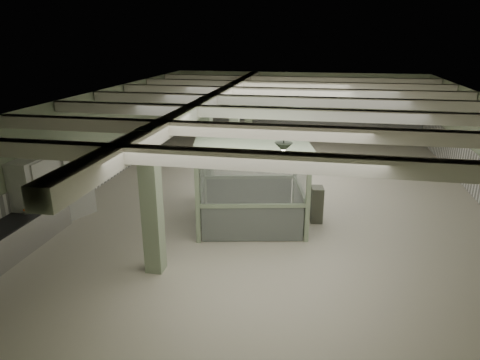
% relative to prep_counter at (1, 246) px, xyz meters
% --- Properties ---
extents(floor, '(20.00, 20.00, 0.00)m').
position_rel_prep_counter_xyz_m(floor, '(6.54, 6.35, -0.46)').
color(floor, beige).
rests_on(floor, ground).
extents(ceiling, '(14.00, 20.00, 0.02)m').
position_rel_prep_counter_xyz_m(ceiling, '(6.54, 6.35, 3.14)').
color(ceiling, beige).
rests_on(ceiling, wall_back).
extents(wall_back, '(14.00, 0.02, 3.60)m').
position_rel_prep_counter_xyz_m(wall_back, '(6.54, 16.35, 1.34)').
color(wall_back, '#A5B692').
rests_on(wall_back, floor).
extents(wall_front, '(14.00, 0.02, 3.60)m').
position_rel_prep_counter_xyz_m(wall_front, '(6.54, -3.65, 1.34)').
color(wall_front, '#A5B692').
rests_on(wall_front, floor).
extents(wall_left, '(0.02, 20.00, 3.60)m').
position_rel_prep_counter_xyz_m(wall_left, '(-0.46, 6.35, 1.34)').
color(wall_left, '#A5B692').
rests_on(wall_left, floor).
extents(wainscot_left, '(0.05, 19.90, 1.50)m').
position_rel_prep_counter_xyz_m(wainscot_left, '(-0.43, 6.35, 0.29)').
color(wainscot_left, white).
rests_on(wainscot_left, floor).
extents(wainscot_back, '(13.90, 0.05, 1.50)m').
position_rel_prep_counter_xyz_m(wainscot_back, '(6.54, 16.33, 0.29)').
color(wainscot_back, white).
rests_on(wainscot_back, floor).
extents(girder, '(0.45, 19.90, 0.40)m').
position_rel_prep_counter_xyz_m(girder, '(4.04, 6.35, 2.92)').
color(girder, silver).
rests_on(girder, ceiling).
extents(beam_a, '(13.90, 0.35, 0.32)m').
position_rel_prep_counter_xyz_m(beam_a, '(6.54, -1.15, 2.96)').
color(beam_a, silver).
rests_on(beam_a, ceiling).
extents(beam_b, '(13.90, 0.35, 0.32)m').
position_rel_prep_counter_xyz_m(beam_b, '(6.54, 1.35, 2.96)').
color(beam_b, silver).
rests_on(beam_b, ceiling).
extents(beam_c, '(13.90, 0.35, 0.32)m').
position_rel_prep_counter_xyz_m(beam_c, '(6.54, 3.85, 2.96)').
color(beam_c, silver).
rests_on(beam_c, ceiling).
extents(beam_d, '(13.90, 0.35, 0.32)m').
position_rel_prep_counter_xyz_m(beam_d, '(6.54, 6.35, 2.96)').
color(beam_d, silver).
rests_on(beam_d, ceiling).
extents(beam_e, '(13.90, 0.35, 0.32)m').
position_rel_prep_counter_xyz_m(beam_e, '(6.54, 8.85, 2.96)').
color(beam_e, silver).
rests_on(beam_e, ceiling).
extents(beam_f, '(13.90, 0.35, 0.32)m').
position_rel_prep_counter_xyz_m(beam_f, '(6.54, 11.35, 2.96)').
color(beam_f, silver).
rests_on(beam_f, ceiling).
extents(beam_g, '(13.90, 0.35, 0.32)m').
position_rel_prep_counter_xyz_m(beam_g, '(6.54, 13.85, 2.96)').
color(beam_g, silver).
rests_on(beam_g, ceiling).
extents(column_a, '(0.42, 0.42, 3.60)m').
position_rel_prep_counter_xyz_m(column_a, '(4.04, 0.35, 1.34)').
color(column_a, '#97AA89').
rests_on(column_a, floor).
extents(column_b, '(0.42, 0.42, 3.60)m').
position_rel_prep_counter_xyz_m(column_b, '(4.04, 5.35, 1.34)').
color(column_b, '#97AA89').
rests_on(column_b, floor).
extents(column_c, '(0.42, 0.42, 3.60)m').
position_rel_prep_counter_xyz_m(column_c, '(4.04, 10.35, 1.34)').
color(column_c, '#97AA89').
rests_on(column_c, floor).
extents(column_d, '(0.42, 0.42, 3.60)m').
position_rel_prep_counter_xyz_m(column_d, '(4.04, 14.35, 1.34)').
color(column_d, '#97AA89').
rests_on(column_d, floor).
extents(pendant_front, '(0.44, 0.44, 0.22)m').
position_rel_prep_counter_xyz_m(pendant_front, '(7.04, 1.35, 2.59)').
color(pendant_front, '#334232').
rests_on(pendant_front, ceiling).
extents(pendant_mid, '(0.44, 0.44, 0.22)m').
position_rel_prep_counter_xyz_m(pendant_mid, '(7.04, 6.85, 2.59)').
color(pendant_mid, '#334232').
rests_on(pendant_mid, ceiling).
extents(pendant_back, '(0.44, 0.44, 0.22)m').
position_rel_prep_counter_xyz_m(pendant_back, '(7.04, 11.85, 2.59)').
color(pendant_back, '#334232').
rests_on(pendant_back, ceiling).
extents(prep_counter, '(0.88, 5.03, 0.91)m').
position_rel_prep_counter_xyz_m(prep_counter, '(0.00, 0.00, 0.00)').
color(prep_counter, silver).
rests_on(prep_counter, floor).
extents(pitcher_near, '(0.23, 0.26, 0.27)m').
position_rel_prep_counter_xyz_m(pitcher_near, '(0.11, 1.57, 0.58)').
color(pitcher_near, silver).
rests_on(pitcher_near, prep_counter).
extents(pitcher_far, '(0.20, 0.23, 0.29)m').
position_rel_prep_counter_xyz_m(pitcher_far, '(0.01, 2.17, 0.58)').
color(pitcher_far, silver).
rests_on(pitcher_far, prep_counter).
extents(orange_bowl, '(0.25, 0.25, 0.08)m').
position_rel_prep_counter_xyz_m(orange_bowl, '(0.05, 1.10, 0.48)').
color(orange_bowl, '#B2B2B7').
rests_on(orange_bowl, prep_counter).
extents(walkin_cooler, '(1.03, 2.61, 2.39)m').
position_rel_prep_counter_xyz_m(walkin_cooler, '(-0.08, 2.36, 0.74)').
color(walkin_cooler, silver).
rests_on(walkin_cooler, floor).
extents(guard_booth, '(3.80, 3.40, 2.66)m').
position_rel_prep_counter_xyz_m(guard_booth, '(5.91, 3.56, 1.33)').
color(guard_booth, '#93A886').
rests_on(guard_booth, floor).
extents(filing_cabinet, '(0.43, 0.57, 1.13)m').
position_rel_prep_counter_xyz_m(filing_cabinet, '(7.91, 4.11, 0.10)').
color(filing_cabinet, '#4E5143').
rests_on(filing_cabinet, floor).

